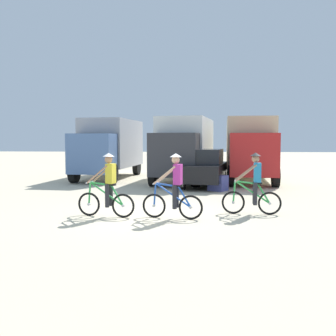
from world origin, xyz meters
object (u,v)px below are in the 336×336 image
Objects in this scene: box_truck_white_box at (185,146)px; cyclist_cowboy_hat at (174,189)px; cyclist_orange_shirt at (108,187)px; cyclist_near_camera at (254,186)px; sedan_parked at (204,168)px; box_truck_grey_hauler at (110,145)px; supply_crate at (218,183)px; box_truck_tan_camper at (250,146)px.

box_truck_white_box is 10.09m from cyclist_cowboy_hat.
cyclist_orange_shirt and cyclist_near_camera have the same top height.
cyclist_cowboy_hat is at bearing -160.70° from cyclist_near_camera.
cyclist_cowboy_hat is at bearing -3.69° from cyclist_orange_shirt.
sedan_parked is 2.43× the size of cyclist_cowboy_hat.
box_truck_grey_hauler is 0.99× the size of box_truck_white_box.
cyclist_orange_shirt reaches higher than supply_crate.
box_truck_tan_camper is 3.79× the size of cyclist_cowboy_hat.
sedan_parked is 6.82m from cyclist_near_camera.
cyclist_cowboy_hat is (1.90, -0.12, 0.00)m from cyclist_orange_shirt.
box_truck_white_box is 3.49m from box_truck_tan_camper.
cyclist_near_camera is (4.18, 0.68, 0.00)m from cyclist_orange_shirt.
supply_crate is at bearing 97.95° from cyclist_near_camera.
cyclist_cowboy_hat is (4.36, -11.25, -1.03)m from box_truck_grey_hauler.
box_truck_grey_hauler is at bearing 111.19° from cyclist_cowboy_hat.
box_truck_tan_camper is 3.79× the size of cyclist_orange_shirt.
box_truck_tan_camper is (3.47, 0.35, 0.00)m from box_truck_white_box.
box_truck_tan_camper is at bearing 5.72° from box_truck_white_box.
box_truck_tan_camper reaches higher than cyclist_cowboy_hat.
supply_crate is at bearing -67.35° from sedan_parked.
cyclist_near_camera is at bearing 19.30° from cyclist_cowboy_hat.
cyclist_orange_shirt is at bearing 176.31° from cyclist_cowboy_hat.
box_truck_grey_hauler is at bearing 144.77° from sedan_parked.
supply_crate is (-1.90, -4.27, -1.54)m from box_truck_tan_camper.
box_truck_white_box is at bearing 111.79° from supply_crate.
box_truck_white_box is 9.58m from cyclist_near_camera.
cyclist_orange_shirt is 6.93m from supply_crate.
cyclist_cowboy_hat is 6.33m from supply_crate.
cyclist_near_camera is (1.32, -6.69, -0.04)m from sedan_parked.
supply_crate is (1.54, 6.11, -0.52)m from cyclist_cowboy_hat.
cyclist_orange_shirt is 1.00× the size of cyclist_near_camera.
box_truck_white_box is at bearing -174.28° from box_truck_tan_camper.
cyclist_near_camera is at bearing -57.56° from box_truck_grey_hauler.
cyclist_near_camera is 2.66× the size of supply_crate.
cyclist_near_camera is at bearing -96.89° from box_truck_tan_camper.
box_truck_grey_hauler is at bearing 138.96° from supply_crate.
cyclist_cowboy_hat is at bearing -104.13° from supply_crate.
cyclist_orange_shirt and cyclist_cowboy_hat have the same top height.
sedan_parked is at bearing 112.65° from supply_crate.
cyclist_orange_shirt is (2.46, -11.13, -1.03)m from box_truck_grey_hauler.
box_truck_grey_hauler and box_truck_tan_camper have the same top height.
box_truck_white_box is 3.85× the size of cyclist_orange_shirt.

